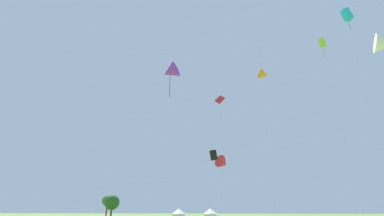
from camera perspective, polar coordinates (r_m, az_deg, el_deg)
kite_purple_delta at (r=50.85m, az=-4.55°, el=7.53°), size 3.81×3.53×27.62m
kite_red_diamond at (r=44.04m, az=5.83°, el=1.26°), size 1.79×1.30×19.53m
kite_black_box at (r=38.02m, az=4.49°, el=-9.77°), size 1.13×2.74×9.75m
kite_lime_box at (r=70.67m, az=25.47°, el=12.04°), size 1.72×2.13×38.86m
kite_red_delta at (r=51.53m, az=6.48°, el=-11.32°), size 3.38×3.45×11.49m
kite_cyan_box at (r=63.23m, az=29.51°, el=16.46°), size 2.64×2.77×38.60m
kite_orange_delta at (r=48.16m, az=14.01°, el=6.64°), size 2.80×2.52×24.65m
festival_tent_center at (r=78.25m, az=-2.78°, el=-20.96°), size 3.73×3.73×2.42m
festival_tent_left at (r=76.95m, az=3.85°, el=-20.93°), size 3.78×3.78×2.45m
tree_distant_left at (r=75.68m, az=-16.28°, el=-18.34°), size 3.69×3.69×5.71m
tree_distant_right at (r=96.24m, az=-17.16°, el=-17.95°), size 3.42×3.42×6.62m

